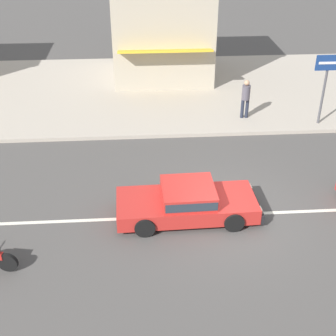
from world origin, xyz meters
The scene contains 6 objects.
ground_plane centered at (0.00, 0.00, 0.00)m, with size 160.00×160.00×0.00m, color #4C4947.
lane_centre_stripe centered at (0.00, 0.00, 0.00)m, with size 50.40×0.14×0.01m, color silver.
kerb_strip centered at (0.00, 10.27, 0.07)m, with size 68.00×10.00×0.15m, color #ADA393.
sedan_red_4 centered at (-1.14, 0.02, 0.53)m, with size 4.33×1.93×1.06m.
pedestrian_near_clock centered at (2.00, 6.69, 1.13)m, with size 0.34×0.34×1.68m.
shopfront_corner_warung centered at (-1.20, 12.38, 2.85)m, with size 4.95×5.47×5.39m.
Camera 1 is at (-2.51, -11.45, 8.61)m, focal length 50.00 mm.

